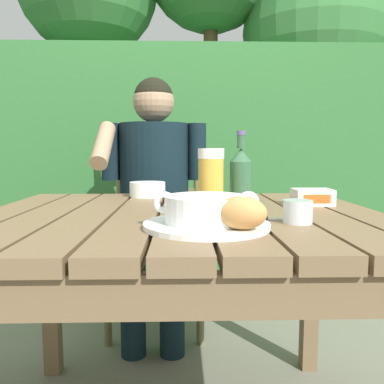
% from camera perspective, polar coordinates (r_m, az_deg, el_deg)
% --- Properties ---
extents(dining_table, '(1.12, 0.93, 0.73)m').
position_cam_1_polar(dining_table, '(1.12, -1.63, -7.82)').
color(dining_table, brown).
rests_on(dining_table, ground_plane).
extents(hedge_backdrop, '(3.87, 0.99, 2.64)m').
position_cam_1_polar(hedge_backdrop, '(2.78, 0.06, 14.04)').
color(hedge_backdrop, '#306832').
rests_on(hedge_backdrop, ground_plane).
extents(chair_near_diner, '(0.46, 0.45, 1.05)m').
position_cam_1_polar(chair_near_diner, '(2.03, -5.20, -5.09)').
color(chair_near_diner, brown).
rests_on(chair_near_diner, ground_plane).
extents(person_eating, '(0.48, 0.47, 1.23)m').
position_cam_1_polar(person_eating, '(1.80, -5.76, 0.54)').
color(person_eating, black).
rests_on(person_eating, ground_plane).
extents(serving_plate, '(0.29, 0.29, 0.01)m').
position_cam_1_polar(serving_plate, '(0.88, 2.02, -4.86)').
color(serving_plate, white).
rests_on(serving_plate, dining_table).
extents(soup_bowl, '(0.24, 0.19, 0.07)m').
position_cam_1_polar(soup_bowl, '(0.87, 2.03, -2.42)').
color(soup_bowl, white).
rests_on(soup_bowl, serving_plate).
extents(bread_roll, '(0.13, 0.11, 0.07)m').
position_cam_1_polar(bread_roll, '(0.80, 7.17, -3.06)').
color(bread_roll, tan).
rests_on(bread_roll, serving_plate).
extents(beer_glass, '(0.07, 0.07, 0.18)m').
position_cam_1_polar(beer_glass, '(1.10, 2.72, 1.79)').
color(beer_glass, gold).
rests_on(beer_glass, dining_table).
extents(beer_bottle, '(0.06, 0.06, 0.23)m').
position_cam_1_polar(beer_bottle, '(1.15, 7.10, 2.16)').
color(beer_bottle, '#315D3C').
rests_on(beer_bottle, dining_table).
extents(water_glass_small, '(0.07, 0.07, 0.06)m').
position_cam_1_polar(water_glass_small, '(0.96, 15.19, -2.81)').
color(water_glass_small, silver).
rests_on(water_glass_small, dining_table).
extents(butter_tub, '(0.12, 0.09, 0.05)m').
position_cam_1_polar(butter_tub, '(1.29, 17.20, -0.71)').
color(butter_tub, white).
rests_on(butter_tub, dining_table).
extents(table_knife, '(0.15, 0.04, 0.01)m').
position_cam_1_polar(table_knife, '(0.99, 10.79, -3.80)').
color(table_knife, silver).
rests_on(table_knife, dining_table).
extents(diner_bowl, '(0.13, 0.13, 0.05)m').
position_cam_1_polar(diner_bowl, '(1.46, -6.61, 0.40)').
color(diner_bowl, white).
rests_on(diner_bowl, dining_table).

